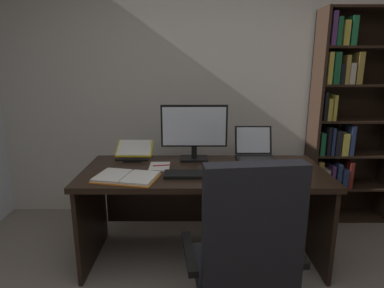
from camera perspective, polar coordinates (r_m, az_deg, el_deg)
wall_back at (r=3.21m, az=3.12°, el=12.95°), size 4.66×0.12×2.87m
desk at (r=2.53m, az=2.17°, el=-8.12°), size 1.78×0.75×0.73m
bookshelf at (r=3.34m, az=25.51°, el=3.71°), size 0.76×0.29×1.96m
office_chair at (r=1.83m, az=9.43°, el=-20.98°), size 0.65×0.60×1.06m
monitor at (r=2.57m, az=0.58°, el=2.13°), size 0.53×0.16×0.45m
laptop at (r=2.67m, az=11.28°, el=-1.58°), size 0.31×0.33×0.25m
keyboard at (r=2.25m, az=0.63°, el=-5.40°), size 0.42×0.15×0.02m
computer_mouse at (r=2.27m, az=8.27°, el=-5.17°), size 0.06×0.10×0.04m
reading_stand_with_book at (r=2.70m, az=-9.94°, el=-1.09°), size 0.29×0.26×0.13m
open_binder at (r=2.24m, az=-11.32°, el=-5.72°), size 0.46×0.35×0.02m
notepad at (r=2.45m, az=-5.56°, el=-3.96°), size 0.16×0.21×0.01m
pen at (r=2.45m, az=-5.09°, el=-3.76°), size 0.14×0.04×0.01m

